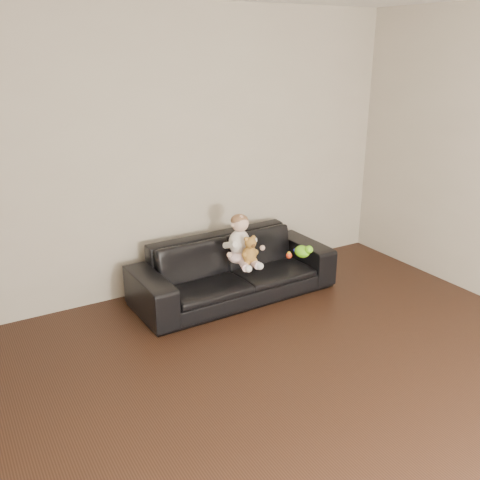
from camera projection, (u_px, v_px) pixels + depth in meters
floor at (356, 465)px, 3.01m from camera, size 5.50×5.50×0.00m
wall_back at (158, 155)px, 4.80m from camera, size 5.00×0.00×5.00m
sofa at (234, 268)px, 4.97m from camera, size 1.91×0.79×0.55m
baby at (241, 242)px, 4.80m from camera, size 0.33×0.40×0.46m
teddy_bear at (250, 250)px, 4.70m from camera, size 0.14×0.15×0.25m
toy_green at (302, 252)px, 4.98m from camera, size 0.16×0.18×0.11m
toy_rattle at (289, 256)px, 4.96m from camera, size 0.08×0.08×0.06m
toy_blue_disc at (298, 250)px, 5.15m from camera, size 0.09×0.09×0.01m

